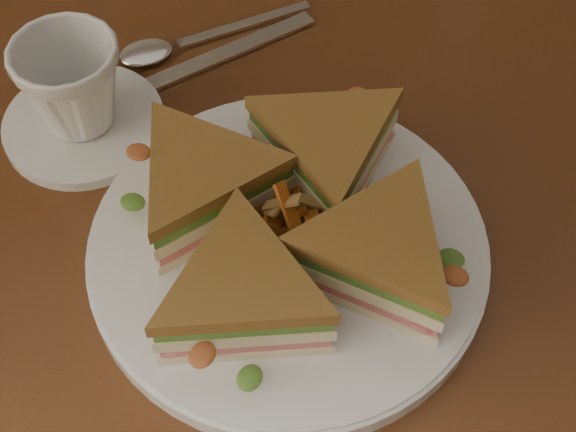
# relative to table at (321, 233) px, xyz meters

# --- Properties ---
(table) EXTENTS (1.20, 0.80, 0.75)m
(table) POSITION_rel_table_xyz_m (0.00, 0.00, 0.00)
(table) COLOR #391C0D
(table) RESTS_ON ground
(plate) EXTENTS (0.29, 0.29, 0.02)m
(plate) POSITION_rel_table_xyz_m (-0.06, -0.07, 0.11)
(plate) COLOR silver
(plate) RESTS_ON table
(sandwich_wedges) EXTENTS (0.29, 0.29, 0.06)m
(sandwich_wedges) POSITION_rel_table_xyz_m (-0.06, -0.07, 0.14)
(sandwich_wedges) COLOR beige
(sandwich_wedges) RESTS_ON plate
(crisps_mound) EXTENTS (0.09, 0.09, 0.05)m
(crisps_mound) POSITION_rel_table_xyz_m (-0.06, -0.07, 0.14)
(crisps_mound) COLOR #B75817
(crisps_mound) RESTS_ON plate
(spoon) EXTENTS (0.18, 0.03, 0.01)m
(spoon) POSITION_rel_table_xyz_m (-0.08, 0.17, 0.10)
(spoon) COLOR silver
(spoon) RESTS_ON table
(knife) EXTENTS (0.21, 0.05, 0.00)m
(knife) POSITION_rel_table_xyz_m (-0.06, 0.14, 0.10)
(knife) COLOR silver
(knife) RESTS_ON table
(saucer) EXTENTS (0.13, 0.13, 0.01)m
(saucer) POSITION_rel_table_xyz_m (-0.17, 0.11, 0.10)
(saucer) COLOR silver
(saucer) RESTS_ON table
(coffee_cup) EXTENTS (0.09, 0.09, 0.08)m
(coffee_cup) POSITION_rel_table_xyz_m (-0.17, 0.11, 0.15)
(coffee_cup) COLOR silver
(coffee_cup) RESTS_ON saucer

